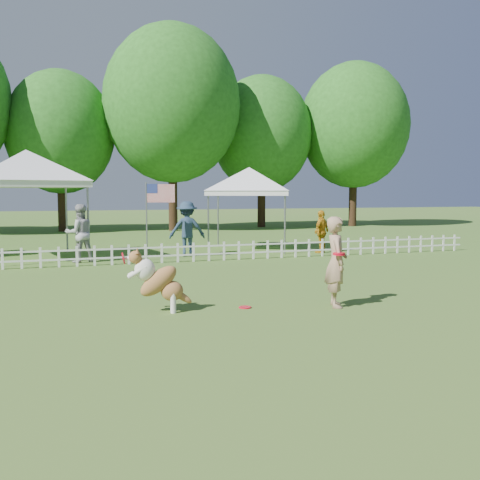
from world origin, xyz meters
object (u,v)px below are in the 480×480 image
at_px(handler, 336,262).
at_px(canopy_tent_left, 28,206).
at_px(canopy_tent_right, 249,210).
at_px(dog, 160,281).
at_px(spectator_a, 80,233).
at_px(spectator_b, 187,229).
at_px(spectator_c, 321,232).
at_px(flag_pole, 147,222).
at_px(frisbee_on_turf, 245,307).

xyz_separation_m(handler, canopy_tent_left, (-5.85, 9.65, 0.87)).
xyz_separation_m(handler, canopy_tent_right, (1.90, 10.15, 0.67)).
height_order(dog, canopy_tent_right, canopy_tent_right).
xyz_separation_m(canopy_tent_left, spectator_a, (1.54, -1.29, -0.82)).
xyz_separation_m(handler, spectator_b, (-0.79, 8.90, 0.08)).
height_order(spectator_a, spectator_b, spectator_b).
height_order(spectator_b, spectator_c, spectator_b).
xyz_separation_m(flag_pole, spectator_a, (-2.04, 0.21, -0.34)).
bearing_deg(spectator_b, flag_pole, 36.32).
relative_size(frisbee_on_turf, canopy_tent_right, 0.08).
bearing_deg(spectator_a, spectator_c, 168.38).
bearing_deg(canopy_tent_right, spectator_a, -140.11).
bearing_deg(dog, frisbee_on_turf, 5.30).
bearing_deg(canopy_tent_right, dog, -94.47).
bearing_deg(handler, spectator_a, 45.44).
relative_size(frisbee_on_turf, spectator_b, 0.13).
bearing_deg(frisbee_on_turf, flag_pole, 94.55).
bearing_deg(handler, canopy_tent_right, 7.50).
bearing_deg(canopy_tent_left, dog, -85.15).
relative_size(handler, frisbee_on_turf, 7.25).
distance_m(handler, canopy_tent_right, 10.35).
bearing_deg(spectator_a, flag_pole, 162.53).
distance_m(frisbee_on_turf, canopy_tent_right, 10.45).
height_order(canopy_tent_left, spectator_b, canopy_tent_left).
xyz_separation_m(dog, canopy_tent_left, (-2.61, 9.06, 1.16)).
bearing_deg(spectator_c, flag_pole, -32.54).
height_order(dog, spectator_c, spectator_c).
relative_size(handler, spectator_a, 0.95).
relative_size(spectator_a, spectator_c, 1.17).
bearing_deg(dog, spectator_a, 108.28).
bearing_deg(canopy_tent_left, handler, -70.01).
bearing_deg(frisbee_on_turf, spectator_a, 108.53).
bearing_deg(spectator_a, canopy_tent_left, -51.58).
bearing_deg(spectator_a, dog, 86.39).
relative_size(canopy_tent_left, spectator_a, 1.92).
distance_m(canopy_tent_left, flag_pole, 3.91).
bearing_deg(canopy_tent_right, canopy_tent_left, -152.52).
distance_m(frisbee_on_turf, spectator_c, 9.75).
relative_size(dog, flag_pole, 0.46).
bearing_deg(spectator_b, spectator_a, 18.02).
height_order(handler, canopy_tent_left, canopy_tent_left).
xyz_separation_m(spectator_b, spectator_c, (4.81, -0.57, -0.17)).
xyz_separation_m(handler, frisbee_on_turf, (-1.66, 0.44, -0.84)).
xyz_separation_m(canopy_tent_right, spectator_c, (2.12, -1.81, -0.76)).
bearing_deg(frisbee_on_turf, canopy_tent_left, 114.47).
height_order(frisbee_on_turf, canopy_tent_right, canopy_tent_right).
distance_m(canopy_tent_right, flag_pole, 4.64).
distance_m(canopy_tent_left, canopy_tent_right, 7.77).
bearing_deg(spectator_b, handler, 104.23).
distance_m(handler, dog, 3.30).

